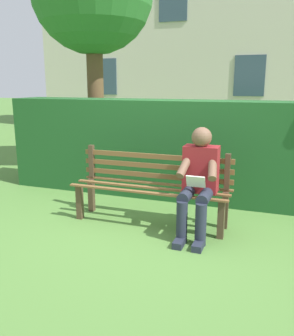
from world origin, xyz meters
TOP-DOWN VIEW (x-y plane):
  - ground at (0.00, 0.00)m, footprint 60.00×60.00m
  - park_bench at (0.00, -0.07)m, footprint 1.89×0.46m
  - person_seated at (-0.60, 0.10)m, footprint 0.44×0.73m
  - hedge_backdrop at (-0.14, -1.17)m, footprint 5.42×0.74m
  - building_facade at (1.95, -9.09)m, footprint 9.64×2.81m

SIDE VIEW (x-z plane):
  - ground at x=0.00m, z-range 0.00..0.00m
  - park_bench at x=0.00m, z-range 0.02..0.89m
  - person_seated at x=-0.60m, z-range 0.04..1.22m
  - hedge_backdrop at x=-0.14m, z-range -0.01..1.49m
  - building_facade at x=1.95m, z-range 0.00..6.63m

